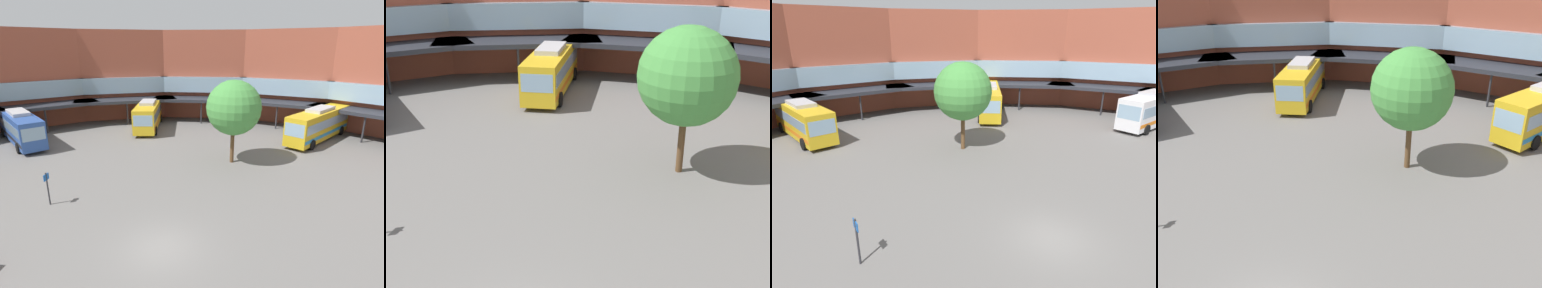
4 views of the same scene
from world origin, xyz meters
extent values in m
cube|color=#9E4C38|center=(12.51, 32.88, 6.40)|extent=(15.28, 10.61, 12.80)
cube|color=#8CADC6|center=(12.29, 32.32, 5.12)|extent=(14.05, 10.33, 2.24)
cube|color=#282B33|center=(10.73, 28.21, 3.20)|extent=(14.57, 8.74, 0.40)
cylinder|color=#2D2D33|center=(10.16, 26.71, 1.60)|extent=(0.20, 0.20, 3.20)
cube|color=#9E4C38|center=(0.00, 35.18, 6.40)|extent=(14.06, 6.00, 12.80)
cube|color=#8CADC6|center=(0.00, 34.58, 5.12)|extent=(12.66, 6.24, 2.24)
cube|color=#282B33|center=(0.00, 30.18, 3.20)|extent=(14.06, 4.00, 0.40)
cylinder|color=#2D2D33|center=(0.00, 28.58, 1.60)|extent=(0.20, 0.20, 3.20)
cube|color=#9E4C38|center=(-12.51, 32.88, 6.40)|extent=(15.28, 10.61, 12.80)
cube|color=#8CADC6|center=(-12.29, 32.32, 5.12)|extent=(14.05, 10.33, 2.24)
cube|color=#282B33|center=(-10.73, 28.21, 3.20)|extent=(14.57, 8.74, 0.40)
cylinder|color=#2D2D33|center=(-10.16, 26.71, 1.60)|extent=(0.20, 0.20, 3.20)
cylinder|color=#2D2D33|center=(-18.99, 21.35, 1.60)|extent=(0.20, 0.20, 3.20)
cube|color=gold|center=(-6.82, 25.28, 1.84)|extent=(3.77, 10.62, 2.98)
cube|color=#8CADC6|center=(-6.82, 25.28, 2.20)|extent=(3.75, 10.00, 0.95)
cube|color=orange|center=(-6.82, 25.28, 1.00)|extent=(3.77, 10.41, 0.36)
cube|color=#8CADC6|center=(-6.22, 20.17, 2.20)|extent=(2.28, 0.38, 1.31)
cube|color=#B2B2B7|center=(-6.82, 25.28, 3.51)|extent=(2.23, 3.92, 0.36)
cylinder|color=black|center=(-5.12, 21.92, 0.55)|extent=(0.42, 1.13, 1.10)
cylinder|color=black|center=(-7.70, 21.62, 0.55)|extent=(0.42, 1.13, 1.10)
cylinder|color=black|center=(-5.94, 28.93, 0.55)|extent=(0.42, 1.13, 1.10)
cylinder|color=black|center=(-8.51, 28.63, 0.55)|extent=(0.42, 1.13, 1.10)
cube|color=#8CADC6|center=(10.49, 17.33, 2.29)|extent=(1.75, 1.44, 1.38)
cylinder|color=black|center=(12.62, 18.03, 0.55)|extent=(0.92, 1.05, 1.10)
cylinder|color=black|center=(10.72, 19.55, 0.55)|extent=(0.92, 1.05, 1.10)
cylinder|color=brown|center=(4.07, 13.53, 1.93)|extent=(0.36, 0.36, 3.85)
sphere|color=#479342|center=(4.07, 13.53, 5.23)|extent=(5.00, 5.00, 5.00)
camera|label=1|loc=(3.17, -13.92, 10.45)|focal=28.57mm
camera|label=2|loc=(4.72, -9.98, 11.67)|focal=44.77mm
camera|label=3|loc=(-11.80, -8.59, 10.07)|focal=29.87mm
camera|label=4|loc=(5.43, -10.15, 12.51)|focal=38.21mm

